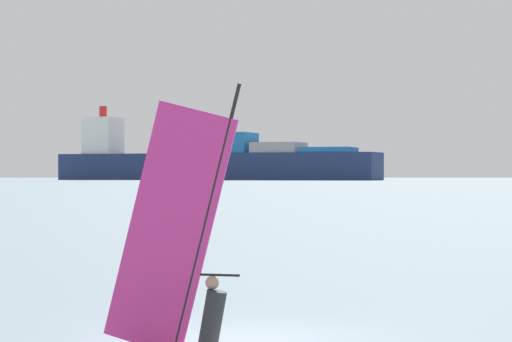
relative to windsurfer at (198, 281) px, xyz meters
The scene contains 3 objects.
ground_plane 2.34m from the windsurfer, 74.90° to the left, with size 4000.00×4000.00×0.00m, color gray.
windsurfer is the anchor object (origin of this frame).
cargo_ship 548.38m from the windsurfer, 100.12° to the left, with size 171.84×62.29×39.21m.
Camera 1 is at (2.73, -19.13, 2.86)m, focal length 77.52 mm.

